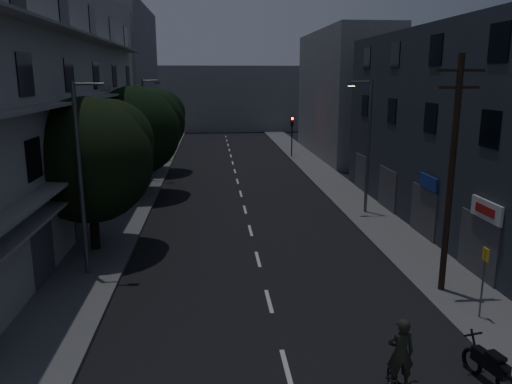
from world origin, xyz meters
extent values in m
plane|color=black|center=(0.00, 25.00, 0.00)|extent=(160.00, 160.00, 0.00)
cube|color=#565659|center=(-7.50, 25.00, 0.07)|extent=(3.00, 90.00, 0.15)
cube|color=#565659|center=(7.50, 25.00, 0.07)|extent=(3.00, 90.00, 0.15)
cube|color=beige|center=(0.00, 2.00, 0.01)|extent=(0.15, 2.00, 0.01)
cube|color=beige|center=(0.00, 6.50, 0.01)|extent=(0.15, 2.00, 0.01)
cube|color=beige|center=(0.00, 11.00, 0.01)|extent=(0.15, 2.00, 0.01)
cube|color=beige|center=(0.00, 15.50, 0.01)|extent=(0.15, 2.00, 0.01)
cube|color=beige|center=(0.00, 20.00, 0.01)|extent=(0.15, 2.00, 0.01)
cube|color=beige|center=(0.00, 24.50, 0.01)|extent=(0.15, 2.00, 0.01)
cube|color=beige|center=(0.00, 29.00, 0.01)|extent=(0.15, 2.00, 0.01)
cube|color=beige|center=(0.00, 33.50, 0.01)|extent=(0.15, 2.00, 0.01)
cube|color=beige|center=(0.00, 38.00, 0.01)|extent=(0.15, 2.00, 0.01)
cube|color=beige|center=(0.00, 42.50, 0.01)|extent=(0.15, 2.00, 0.01)
cube|color=beige|center=(0.00, 47.00, 0.01)|extent=(0.15, 2.00, 0.01)
cube|color=beige|center=(0.00, 51.50, 0.01)|extent=(0.15, 2.00, 0.01)
cube|color=beige|center=(0.00, 56.00, 0.01)|extent=(0.15, 2.00, 0.01)
cube|color=beige|center=(0.00, 60.50, 0.01)|extent=(0.15, 2.00, 0.01)
cube|color=#A6A6A1|center=(-12.00, 18.00, 7.00)|extent=(6.00, 36.00, 14.00)
cube|color=black|center=(-8.98, 9.00, 2.00)|extent=(0.06, 1.60, 1.60)
cube|color=black|center=(-8.98, 15.00, 2.00)|extent=(0.06, 1.60, 1.60)
cube|color=black|center=(-8.98, 21.00, 2.00)|extent=(0.06, 1.60, 1.60)
cube|color=black|center=(-8.98, 27.00, 2.00)|extent=(0.06, 1.60, 1.60)
cube|color=black|center=(-8.98, 33.00, 2.00)|extent=(0.06, 1.60, 1.60)
cube|color=black|center=(-8.98, 9.00, 5.20)|extent=(0.06, 1.60, 1.60)
cube|color=black|center=(-8.98, 15.00, 5.20)|extent=(0.06, 1.60, 1.60)
cube|color=black|center=(-8.98, 21.00, 5.20)|extent=(0.06, 1.60, 1.60)
cube|color=black|center=(-8.98, 27.00, 5.20)|extent=(0.06, 1.60, 1.60)
cube|color=black|center=(-8.98, 33.00, 5.20)|extent=(0.06, 1.60, 1.60)
cube|color=black|center=(-8.98, 9.00, 8.40)|extent=(0.06, 1.60, 1.60)
cube|color=black|center=(-8.98, 15.00, 8.40)|extent=(0.06, 1.60, 1.60)
cube|color=black|center=(-8.98, 21.00, 8.40)|extent=(0.06, 1.60, 1.60)
cube|color=black|center=(-8.98, 27.00, 8.40)|extent=(0.06, 1.60, 1.60)
cube|color=black|center=(-8.98, 33.00, 8.40)|extent=(0.06, 1.60, 1.60)
cube|color=black|center=(-8.98, 15.00, 11.60)|extent=(0.06, 1.60, 1.60)
cube|color=black|center=(-8.98, 21.00, 11.60)|extent=(0.06, 1.60, 1.60)
cube|color=black|center=(-8.98, 27.00, 11.60)|extent=(0.06, 1.60, 1.60)
cube|color=black|center=(-8.98, 33.00, 11.60)|extent=(0.06, 1.60, 1.60)
cube|color=gray|center=(-8.50, 18.00, 4.00)|extent=(1.00, 32.40, 0.12)
cube|color=gray|center=(-8.50, 18.00, 7.20)|extent=(1.00, 32.40, 0.12)
cube|color=gray|center=(-8.50, 18.00, 10.40)|extent=(1.00, 32.40, 0.12)
cube|color=gray|center=(-8.60, 18.00, 3.10)|extent=(0.80, 32.40, 0.12)
cube|color=#424247|center=(-8.97, 9.00, 1.40)|extent=(0.06, 2.40, 2.40)
cube|color=#424247|center=(-8.97, 15.00, 1.40)|extent=(0.06, 2.40, 2.40)
cube|color=#424247|center=(-8.97, 21.00, 1.40)|extent=(0.06, 2.40, 2.40)
cube|color=#424247|center=(-8.97, 27.00, 1.40)|extent=(0.06, 2.40, 2.40)
cube|color=#424247|center=(-8.97, 33.00, 1.40)|extent=(0.06, 2.40, 2.40)
cube|color=#292F38|center=(12.00, 14.00, 5.50)|extent=(6.00, 28.00, 11.00)
cube|color=black|center=(8.98, 8.00, 6.30)|extent=(0.06, 1.40, 1.50)
cube|color=black|center=(8.98, 13.50, 6.30)|extent=(0.06, 1.40, 1.50)
cube|color=black|center=(8.98, 19.00, 6.30)|extent=(0.06, 1.40, 1.50)
cube|color=black|center=(8.98, 24.50, 6.30)|extent=(0.06, 1.40, 1.50)
cube|color=black|center=(8.98, 8.00, 9.60)|extent=(0.06, 1.40, 1.50)
cube|color=black|center=(8.98, 13.50, 9.60)|extent=(0.06, 1.40, 1.50)
cube|color=black|center=(8.98, 19.00, 9.60)|extent=(0.06, 1.40, 1.50)
cube|color=black|center=(8.98, 24.50, 9.60)|extent=(0.06, 1.40, 1.50)
cube|color=#424247|center=(8.97, 8.00, 1.40)|extent=(0.06, 3.00, 2.60)
cube|color=#424247|center=(8.97, 13.50, 1.40)|extent=(0.06, 3.00, 2.60)
cube|color=#424247|center=(8.97, 19.00, 1.40)|extent=(0.06, 3.00, 2.60)
cube|color=#424247|center=(8.97, 24.50, 1.40)|extent=(0.06, 3.00, 2.60)
cube|color=silver|center=(8.90, 7.50, 3.10)|extent=(0.12, 2.20, 0.80)
cube|color=#B21414|center=(8.82, 7.50, 3.10)|extent=(0.02, 1.40, 0.36)
cube|color=navy|center=(8.90, 13.00, 3.10)|extent=(0.12, 2.00, 0.70)
cube|color=slate|center=(-12.00, 48.00, 8.00)|extent=(6.00, 20.00, 16.00)
cube|color=slate|center=(12.00, 42.00, 6.50)|extent=(6.00, 20.00, 13.00)
cube|color=slate|center=(0.00, 70.00, 5.00)|extent=(24.00, 8.00, 10.00)
cylinder|color=black|center=(-7.78, 12.80, 2.13)|extent=(0.44, 0.44, 3.96)
sphere|color=black|center=(-7.78, 12.80, 4.51)|extent=(5.94, 5.94, 5.94)
sphere|color=black|center=(-6.89, 13.54, 5.25)|extent=(4.16, 4.16, 4.16)
sphere|color=black|center=(-8.52, 12.21, 4.95)|extent=(3.86, 3.86, 3.86)
cylinder|color=black|center=(-7.30, 24.43, 2.20)|extent=(0.44, 0.44, 4.11)
sphere|color=black|center=(-7.30, 24.43, 4.67)|extent=(6.19, 6.19, 6.19)
sphere|color=black|center=(-6.37, 25.21, 5.44)|extent=(4.33, 4.33, 4.33)
sphere|color=black|center=(-8.07, 23.81, 5.13)|extent=(4.02, 4.02, 4.02)
cylinder|color=black|center=(-7.25, 33.41, 2.11)|extent=(0.44, 0.44, 3.93)
sphere|color=black|center=(-7.25, 33.41, 4.47)|extent=(5.87, 5.87, 5.87)
sphere|color=black|center=(-6.37, 34.15, 5.20)|extent=(4.11, 4.11, 4.11)
sphere|color=black|center=(-7.99, 32.83, 4.91)|extent=(3.81, 3.81, 3.81)
cylinder|color=black|center=(6.34, 40.64, 1.75)|extent=(0.12, 0.12, 3.20)
cube|color=black|center=(6.34, 40.64, 3.80)|extent=(0.28, 0.22, 0.90)
sphere|color=#FF0C05|center=(6.34, 40.49, 4.13)|extent=(0.22, 0.22, 0.22)
sphere|color=#3F330C|center=(6.34, 40.49, 3.83)|extent=(0.22, 0.22, 0.22)
sphere|color=black|center=(6.34, 40.49, 3.53)|extent=(0.22, 0.22, 0.22)
cylinder|color=black|center=(-6.68, 39.66, 1.75)|extent=(0.12, 0.12, 3.20)
cube|color=black|center=(-6.68, 39.66, 3.80)|extent=(0.28, 0.22, 0.90)
sphere|color=black|center=(-6.68, 39.51, 4.13)|extent=(0.22, 0.22, 0.22)
sphere|color=#3F330C|center=(-6.68, 39.51, 3.83)|extent=(0.22, 0.22, 0.22)
sphere|color=#0CFF26|center=(-6.68, 39.51, 3.53)|extent=(0.22, 0.22, 0.22)
cylinder|color=#55595D|center=(-7.43, 9.61, 4.15)|extent=(0.18, 0.18, 8.00)
cylinder|color=#55595D|center=(-6.83, 9.61, 8.05)|extent=(1.20, 0.10, 0.10)
cube|color=#55595D|center=(-6.23, 9.61, 7.90)|extent=(0.45, 0.25, 0.18)
cube|color=#4C4C4C|center=(-6.23, 9.61, 7.80)|extent=(0.35, 0.18, 0.04)
cylinder|color=#55595D|center=(7.39, 18.31, 4.15)|extent=(0.18, 0.18, 8.00)
cylinder|color=#55595D|center=(6.79, 18.31, 8.05)|extent=(1.20, 0.10, 0.10)
cube|color=#55595D|center=(6.19, 18.31, 7.90)|extent=(0.45, 0.25, 0.18)
cube|color=#FFD88C|center=(6.19, 18.31, 7.80)|extent=(0.35, 0.18, 0.04)
cylinder|color=#5A5D62|center=(-7.40, 29.95, 4.15)|extent=(0.18, 0.18, 8.00)
cylinder|color=#5A5D62|center=(-6.80, 29.95, 8.05)|extent=(1.20, 0.10, 0.10)
cube|color=#5A5D62|center=(-6.20, 29.95, 7.90)|extent=(0.45, 0.25, 0.18)
cube|color=#4C4C4C|center=(-6.20, 29.95, 7.80)|extent=(0.35, 0.18, 0.04)
cylinder|color=black|center=(6.87, 6.67, 4.65)|extent=(0.24, 0.24, 9.00)
cube|color=black|center=(6.87, 6.67, 8.55)|extent=(1.80, 0.10, 0.10)
cube|color=black|center=(6.87, 6.67, 7.95)|extent=(1.50, 0.10, 0.10)
cylinder|color=#595B60|center=(7.13, 4.28, 1.40)|extent=(0.06, 0.06, 2.50)
cube|color=yellow|center=(7.13, 4.28, 2.45)|extent=(0.05, 0.35, 0.45)
torus|color=black|center=(5.29, 1.36, 0.33)|extent=(0.28, 0.79, 0.78)
cube|color=black|center=(5.44, 0.71, 0.68)|extent=(0.53, 1.24, 0.38)
cube|color=black|center=(5.47, 0.55, 0.97)|extent=(0.43, 0.55, 0.11)
cylinder|color=black|center=(5.31, 1.30, 0.82)|extent=(0.17, 0.48, 0.93)
cube|color=black|center=(5.28, 1.41, 1.15)|extent=(0.60, 0.17, 0.04)
imported|color=black|center=(2.65, 0.16, 1.45)|extent=(0.73, 0.51, 1.90)
camera|label=1|loc=(-2.05, -10.92, 8.31)|focal=35.00mm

